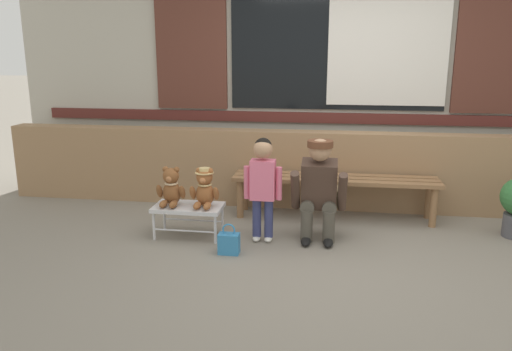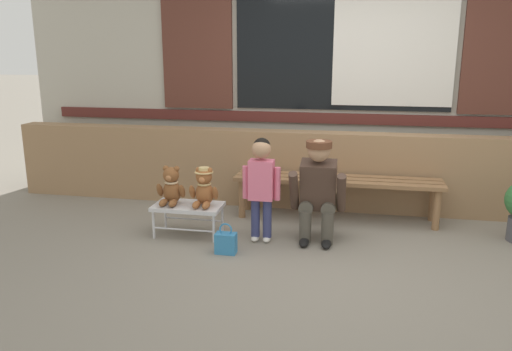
{
  "view_description": "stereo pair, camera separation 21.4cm",
  "coord_description": "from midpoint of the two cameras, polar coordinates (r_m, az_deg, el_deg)",
  "views": [
    {
      "loc": [
        -0.02,
        -4.02,
        1.7
      ],
      "look_at": [
        -0.72,
        0.56,
        0.55
      ],
      "focal_mm": 35.24,
      "sensor_mm": 36.0,
      "label": 1
    },
    {
      "loc": [
        0.19,
        -3.98,
        1.7
      ],
      "look_at": [
        -0.72,
        0.56,
        0.55
      ],
      "focal_mm": 35.24,
      "sensor_mm": 36.0,
      "label": 2
    }
  ],
  "objects": [
    {
      "name": "shop_facade",
      "position": [
        5.94,
        10.97,
        15.17
      ],
      "size": [
        7.62,
        0.26,
        3.7
      ],
      "color": "#B7B2A3",
      "rests_on": "ground"
    },
    {
      "name": "teddy_bear_with_hat",
      "position": [
        4.65,
        -4.62,
        -1.39
      ],
      "size": [
        0.28,
        0.27,
        0.36
      ],
      "color": "#93562D",
      "rests_on": "small_display_bench"
    },
    {
      "name": "small_display_bench",
      "position": [
        4.75,
        -6.44,
        -3.69
      ],
      "size": [
        0.64,
        0.36,
        0.3
      ],
      "color": "silver",
      "rests_on": "ground"
    },
    {
      "name": "teddy_bear_plain",
      "position": [
        4.75,
        -8.34,
        -1.29
      ],
      "size": [
        0.28,
        0.26,
        0.36
      ],
      "color": "brown",
      "rests_on": "small_display_bench"
    },
    {
      "name": "handbag_on_ground",
      "position": [
        4.36,
        -2.02,
        -7.63
      ],
      "size": [
        0.18,
        0.11,
        0.27
      ],
      "color": "teal",
      "rests_on": "ground"
    },
    {
      "name": "ground_plane",
      "position": [
        4.34,
        9.47,
        -9.29
      ],
      "size": [
        60.0,
        60.0,
        0.0
      ],
      "primitive_type": "plane",
      "color": "gray"
    },
    {
      "name": "wooden_bench_long",
      "position": [
        5.23,
        10.34,
        -0.99
      ],
      "size": [
        2.1,
        0.4,
        0.44
      ],
      "color": "#8E6642",
      "rests_on": "ground"
    },
    {
      "name": "brick_low_wall",
      "position": [
        5.57,
        10.2,
        0.49
      ],
      "size": [
        7.47,
        0.25,
        0.85
      ],
      "primitive_type": "cube",
      "color": "#997551",
      "rests_on": "ground"
    },
    {
      "name": "adult_crouching",
      "position": [
        4.59,
        8.51,
        -1.63
      ],
      "size": [
        0.5,
        0.49,
        0.95
      ],
      "color": "#4C473D",
      "rests_on": "ground"
    },
    {
      "name": "child_standing",
      "position": [
        4.49,
        1.99,
        -0.34
      ],
      "size": [
        0.35,
        0.18,
        0.96
      ],
      "color": "navy",
      "rests_on": "ground"
    }
  ]
}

